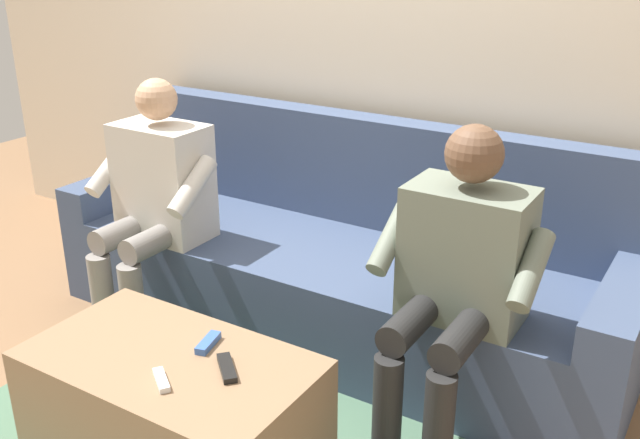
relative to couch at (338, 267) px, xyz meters
name	(u,v)px	position (x,y,z in m)	size (l,w,h in m)	color
ground_plane	(241,407)	(0.00, 0.73, -0.29)	(8.00, 8.00, 0.00)	#846042
back_wall	(393,1)	(0.00, -0.45, 1.10)	(5.33, 0.06, 2.79)	beige
couch	(338,267)	(0.00, 0.00, 0.00)	(2.55, 0.80, 0.91)	#3D4C6B
coffee_table	(173,411)	(0.00, 1.07, -0.09)	(0.94, 0.54, 0.41)	#8C6B4C
person_left_seated	(458,270)	(-0.69, 0.39, 0.32)	(0.56, 0.56, 1.10)	slate
person_right_seated	(155,194)	(0.69, 0.39, 0.33)	(0.55, 0.50, 1.11)	beige
remote_white	(161,380)	(-0.08, 1.19, 0.13)	(0.12, 0.03, 0.02)	white
remote_black	(227,368)	(-0.21, 1.04, 0.13)	(0.15, 0.04, 0.02)	black
remote_blue	(208,343)	(-0.07, 0.96, 0.13)	(0.12, 0.04, 0.02)	#3860B7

